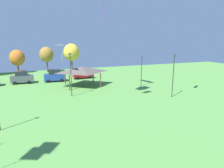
{
  "coord_description": "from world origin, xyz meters",
  "views": [
    {
      "loc": [
        -3.77,
        1.76,
        8.4
      ],
      "look_at": [
        1.38,
        14.62,
        5.31
      ],
      "focal_mm": 32.0,
      "sensor_mm": 36.0,
      "label": 1
    }
  ],
  "objects_px": {
    "light_post_1": "(173,73)",
    "light_post_3": "(141,69)",
    "parked_car_rightmost_in_row": "(83,73)",
    "treeline_tree_3": "(46,55)",
    "treeline_tree_4": "(71,52)",
    "kite_flying_2": "(64,49)",
    "light_post_2": "(71,72)",
    "treeline_tree_2": "(17,58)",
    "parked_car_third_from_left": "(55,76)",
    "parked_car_second_from_left": "(22,77)",
    "park_pavilion": "(82,69)"
  },
  "relations": [
    {
      "from": "parked_car_third_from_left",
      "to": "light_post_1",
      "type": "distance_m",
      "value": 23.59
    },
    {
      "from": "light_post_3",
      "to": "treeline_tree_2",
      "type": "bearing_deg",
      "value": 131.18
    },
    {
      "from": "treeline_tree_2",
      "to": "treeline_tree_4",
      "type": "relative_size",
      "value": 0.8
    },
    {
      "from": "light_post_1",
      "to": "light_post_3",
      "type": "bearing_deg",
      "value": 95.87
    },
    {
      "from": "kite_flying_2",
      "to": "light_post_2",
      "type": "relative_size",
      "value": 0.32
    },
    {
      "from": "treeline_tree_3",
      "to": "treeline_tree_4",
      "type": "height_order",
      "value": "treeline_tree_4"
    },
    {
      "from": "kite_flying_2",
      "to": "treeline_tree_3",
      "type": "bearing_deg",
      "value": 93.97
    },
    {
      "from": "kite_flying_2",
      "to": "park_pavilion",
      "type": "bearing_deg",
      "value": 24.4
    },
    {
      "from": "light_post_1",
      "to": "parked_car_third_from_left",
      "type": "bearing_deg",
      "value": 129.77
    },
    {
      "from": "treeline_tree_2",
      "to": "parked_car_second_from_left",
      "type": "bearing_deg",
      "value": -84.36
    },
    {
      "from": "parked_car_second_from_left",
      "to": "parked_car_third_from_left",
      "type": "xyz_separation_m",
      "value": [
        6.09,
        -0.51,
        0.01
      ]
    },
    {
      "from": "parked_car_rightmost_in_row",
      "to": "treeline_tree_4",
      "type": "distance_m",
      "value": 13.15
    },
    {
      "from": "treeline_tree_2",
      "to": "light_post_2",
      "type": "bearing_deg",
      "value": -72.08
    },
    {
      "from": "treeline_tree_3",
      "to": "light_post_2",
      "type": "bearing_deg",
      "value": -86.35
    },
    {
      "from": "parked_car_rightmost_in_row",
      "to": "light_post_1",
      "type": "distance_m",
      "value": 21.33
    },
    {
      "from": "light_post_3",
      "to": "treeline_tree_2",
      "type": "distance_m",
      "value": 32.95
    },
    {
      "from": "parked_car_rightmost_in_row",
      "to": "treeline_tree_3",
      "type": "relative_size",
      "value": 0.65
    },
    {
      "from": "park_pavilion",
      "to": "treeline_tree_2",
      "type": "distance_m",
      "value": 23.63
    },
    {
      "from": "light_post_3",
      "to": "treeline_tree_4",
      "type": "bearing_deg",
      "value": 108.64
    },
    {
      "from": "kite_flying_2",
      "to": "light_post_1",
      "type": "relative_size",
      "value": 0.32
    },
    {
      "from": "treeline_tree_2",
      "to": "treeline_tree_4",
      "type": "distance_m",
      "value": 13.66
    },
    {
      "from": "parked_car_rightmost_in_row",
      "to": "treeline_tree_4",
      "type": "bearing_deg",
      "value": 88.19
    },
    {
      "from": "kite_flying_2",
      "to": "parked_car_third_from_left",
      "type": "xyz_separation_m",
      "value": [
        -0.98,
        7.44,
        -5.59
      ]
    },
    {
      "from": "light_post_1",
      "to": "treeline_tree_3",
      "type": "xyz_separation_m",
      "value": [
        -15.46,
        31.09,
        1.01
      ]
    },
    {
      "from": "light_post_1",
      "to": "treeline_tree_4",
      "type": "height_order",
      "value": "treeline_tree_4"
    },
    {
      "from": "light_post_2",
      "to": "treeline_tree_2",
      "type": "xyz_separation_m",
      "value": [
        -8.63,
        26.68,
        0.22
      ]
    },
    {
      "from": "parked_car_third_from_left",
      "to": "light_post_2",
      "type": "relative_size",
      "value": 0.66
    },
    {
      "from": "parked_car_third_from_left",
      "to": "light_post_1",
      "type": "relative_size",
      "value": 0.67
    },
    {
      "from": "light_post_1",
      "to": "light_post_3",
      "type": "xyz_separation_m",
      "value": [
        -0.8,
        7.8,
        -0.46
      ]
    },
    {
      "from": "parked_car_third_from_left",
      "to": "treeline_tree_3",
      "type": "relative_size",
      "value": 0.65
    },
    {
      "from": "parked_car_second_from_left",
      "to": "parked_car_third_from_left",
      "type": "relative_size",
      "value": 0.97
    },
    {
      "from": "parked_car_rightmost_in_row",
      "to": "light_post_2",
      "type": "xyz_separation_m",
      "value": [
        -4.93,
        -13.31,
        2.51
      ]
    },
    {
      "from": "light_post_3",
      "to": "kite_flying_2",
      "type": "bearing_deg",
      "value": 168.03
    },
    {
      "from": "park_pavilion",
      "to": "treeline_tree_4",
      "type": "height_order",
      "value": "treeline_tree_4"
    },
    {
      "from": "kite_flying_2",
      "to": "park_pavilion",
      "type": "xyz_separation_m",
      "value": [
        3.33,
        1.51,
        -3.73
      ]
    },
    {
      "from": "treeline_tree_2",
      "to": "treeline_tree_3",
      "type": "xyz_separation_m",
      "value": [
        7.02,
        -1.49,
        0.73
      ]
    },
    {
      "from": "parked_car_second_from_left",
      "to": "treeline_tree_4",
      "type": "relative_size",
      "value": 0.57
    },
    {
      "from": "treeline_tree_3",
      "to": "treeline_tree_4",
      "type": "bearing_deg",
      "value": 5.99
    },
    {
      "from": "light_post_1",
      "to": "treeline_tree_2",
      "type": "distance_m",
      "value": 39.59
    },
    {
      "from": "kite_flying_2",
      "to": "treeline_tree_2",
      "type": "xyz_separation_m",
      "value": [
        -8.45,
        21.98,
        -2.95
      ]
    },
    {
      "from": "treeline_tree_4",
      "to": "light_post_3",
      "type": "bearing_deg",
      "value": -71.36
    },
    {
      "from": "parked_car_third_from_left",
      "to": "light_post_3",
      "type": "height_order",
      "value": "light_post_3"
    },
    {
      "from": "park_pavilion",
      "to": "light_post_3",
      "type": "height_order",
      "value": "light_post_3"
    },
    {
      "from": "parked_car_second_from_left",
      "to": "treeline_tree_3",
      "type": "bearing_deg",
      "value": 69.94
    },
    {
      "from": "parked_car_second_from_left",
      "to": "park_pavilion",
      "type": "xyz_separation_m",
      "value": [
        10.39,
        -6.43,
        1.87
      ]
    },
    {
      "from": "parked_car_rightmost_in_row",
      "to": "treeline_tree_3",
      "type": "distance_m",
      "value": 13.99
    },
    {
      "from": "kite_flying_2",
      "to": "light_post_2",
      "type": "bearing_deg",
      "value": -87.77
    },
    {
      "from": "kite_flying_2",
      "to": "treeline_tree_3",
      "type": "xyz_separation_m",
      "value": [
        -1.42,
        20.49,
        -2.21
      ]
    },
    {
      "from": "kite_flying_2",
      "to": "treeline_tree_3",
      "type": "relative_size",
      "value": 0.31
    },
    {
      "from": "light_post_2",
      "to": "light_post_3",
      "type": "bearing_deg",
      "value": 8.23
    }
  ]
}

